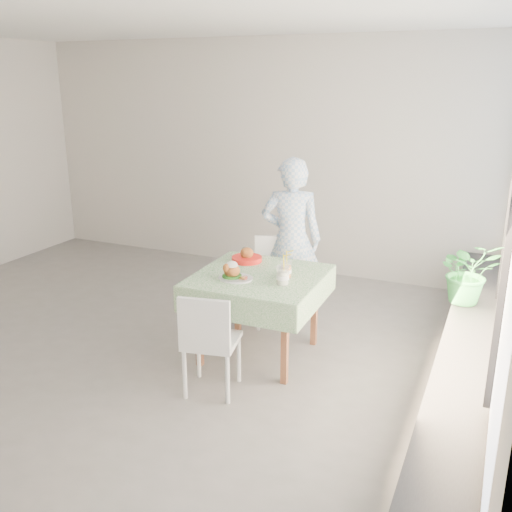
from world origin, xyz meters
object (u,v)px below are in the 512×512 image
at_px(chair_far, 275,298).
at_px(juice_cup_orange, 286,270).
at_px(diner, 291,240).
at_px(cafe_table, 259,306).
at_px(potted_plant, 468,272).
at_px(chair_near, 212,361).
at_px(main_dish, 234,273).

xyz_separation_m(chair_far, juice_cup_orange, (0.36, -0.67, 0.55)).
height_order(chair_far, diner, diner).
bearing_deg(cafe_table, chair_far, 100.39).
height_order(chair_far, potted_plant, potted_plant).
xyz_separation_m(cafe_table, chair_near, (-0.09, -0.71, -0.21)).
relative_size(chair_far, diner, 0.52).
height_order(chair_far, chair_near, chair_far).
distance_m(chair_far, main_dish, 1.03).
xyz_separation_m(chair_far, main_dish, (-0.02, -0.88, 0.53)).
distance_m(chair_far, juice_cup_orange, 0.94).
bearing_deg(cafe_table, main_dish, -128.60).
relative_size(chair_far, main_dish, 2.86).
bearing_deg(diner, main_dish, 67.29).
relative_size(chair_near, main_dish, 2.79).
bearing_deg(diner, chair_far, 49.66).
xyz_separation_m(main_dish, juice_cup_orange, (0.38, 0.20, 0.02)).
height_order(cafe_table, main_dish, main_dish).
bearing_deg(main_dish, diner, 84.55).
distance_m(cafe_table, juice_cup_orange, 0.42).
xyz_separation_m(cafe_table, main_dish, (-0.15, -0.18, 0.33)).
height_order(chair_far, juice_cup_orange, juice_cup_orange).
relative_size(cafe_table, chair_far, 1.24).
relative_size(chair_near, diner, 0.51).
bearing_deg(main_dish, chair_near, -83.31).
bearing_deg(chair_far, juice_cup_orange, -61.86).
relative_size(juice_cup_orange, potted_plant, 0.51).
height_order(cafe_table, diner, diner).
xyz_separation_m(cafe_table, potted_plant, (1.61, 0.70, 0.31)).
relative_size(chair_near, potted_plant, 1.51).
xyz_separation_m(diner, main_dish, (-0.10, -1.07, -0.02)).
bearing_deg(diner, potted_plant, 156.18).
xyz_separation_m(diner, juice_cup_orange, (0.28, -0.87, -0.01)).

